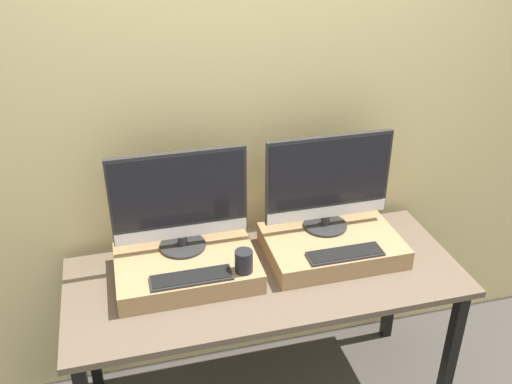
% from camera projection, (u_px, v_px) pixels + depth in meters
% --- Properties ---
extents(wall_back, '(8.00, 0.04, 2.60)m').
position_uv_depth(wall_back, '(242.00, 131.00, 2.61)').
color(wall_back, '#DBC684').
rests_on(wall_back, ground_plane).
extents(workbench, '(1.73, 0.70, 0.79)m').
position_uv_depth(workbench, '(266.00, 290.00, 2.54)').
color(workbench, brown).
rests_on(workbench, ground_plane).
extents(wooden_riser_left, '(0.60, 0.42, 0.09)m').
position_uv_depth(wooden_riser_left, '(187.00, 267.00, 2.47)').
color(wooden_riser_left, '#99754C').
rests_on(wooden_riser_left, workbench).
extents(monitor_left, '(0.58, 0.20, 0.46)m').
position_uv_depth(monitor_left, '(180.00, 200.00, 2.41)').
color(monitor_left, '#282828').
rests_on(monitor_left, wooden_riser_left).
extents(keyboard_left, '(0.33, 0.10, 0.01)m').
position_uv_depth(keyboard_left, '(191.00, 278.00, 2.31)').
color(keyboard_left, '#2D2D2D').
rests_on(keyboard_left, wooden_riser_left).
extents(mug, '(0.07, 0.07, 0.10)m').
position_uv_depth(mug, '(244.00, 261.00, 2.34)').
color(mug, black).
rests_on(mug, wooden_riser_left).
extents(wooden_riser_right, '(0.60, 0.42, 0.09)m').
position_uv_depth(wooden_riser_right, '(332.00, 245.00, 2.61)').
color(wooden_riser_right, '#99754C').
rests_on(wooden_riser_right, workbench).
extents(monitor_right, '(0.58, 0.20, 0.46)m').
position_uv_depth(monitor_right, '(328.00, 182.00, 2.56)').
color(monitor_right, '#282828').
rests_on(monitor_right, wooden_riser_right).
extents(keyboard_right, '(0.33, 0.10, 0.01)m').
position_uv_depth(keyboard_right, '(345.00, 254.00, 2.46)').
color(keyboard_right, '#2D2D2D').
rests_on(keyboard_right, wooden_riser_right).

